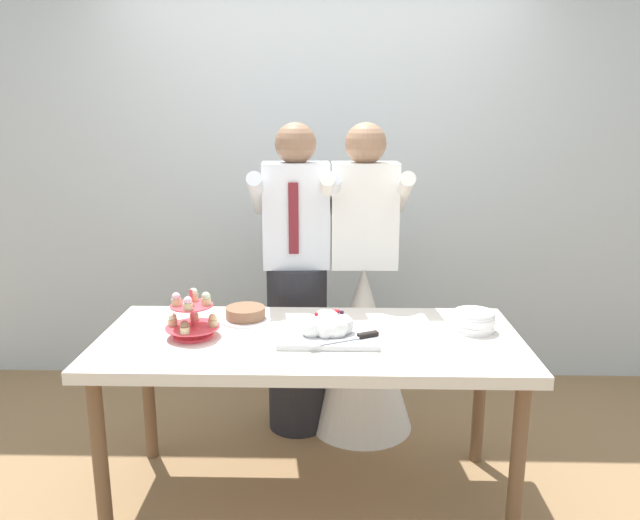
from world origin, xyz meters
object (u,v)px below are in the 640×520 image
Objects in this scene: main_cake_tray at (328,328)px; person_bride at (363,327)px; round_cake at (246,314)px; person_groom at (297,297)px; cupcake_stand at (192,318)px; dessert_table at (310,353)px; plate_stack at (474,321)px.

main_cake_tray is 0.74m from person_bride.
person_groom reaches higher than round_cake.
person_bride is (0.76, 0.68, -0.28)m from cupcake_stand.
person_bride is at bearing 68.78° from dessert_table.
plate_stack is at bearing 4.93° from cupcake_stand.
cupcake_stand is at bearing -179.73° from main_cake_tray.
person_groom is at bearing 98.33° from dessert_table.
round_cake is at bearing -114.59° from person_groom.
main_cake_tray is at bearing -29.53° from round_cake.
main_cake_tray reaches higher than dessert_table.
round_cake is 0.76m from person_bride.
dessert_table is 7.50× the size of round_cake.
person_bride reaches higher than cupcake_stand.
person_groom reaches higher than main_cake_tray.
dessert_table is at bearing -173.09° from plate_stack.
person_groom is at bearing 104.64° from main_cake_tray.
person_bride is (0.56, 0.46, -0.22)m from round_cake.
main_cake_tray is 2.34× the size of plate_stack.
cupcake_stand reaches higher than main_cake_tray.
plate_stack reaches higher than round_cake.
round_cake is at bearing 146.44° from dessert_table.
dessert_table is 7.83× the size of cupcake_stand.
plate_stack is (1.22, 0.10, -0.04)m from cupcake_stand.
cupcake_stand is 0.30m from round_cake.
main_cake_tray is at bearing -75.36° from person_groom.
round_cake is at bearing 48.42° from cupcake_stand.
plate_stack is at bearing -35.09° from person_groom.
dessert_table is 0.67m from person_groom.
main_cake_tray reaches higher than plate_stack.
plate_stack is 0.11× the size of person_groom.
cupcake_stand is 0.96× the size of round_cake.
round_cake is 0.14× the size of person_groom.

